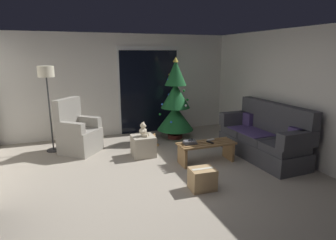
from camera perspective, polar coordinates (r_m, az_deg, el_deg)
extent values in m
plane|color=#9E9384|center=(4.61, -1.76, -12.70)|extent=(7.00, 7.00, 0.00)
cube|color=silver|center=(7.15, -9.57, 7.04)|extent=(5.72, 0.12, 2.50)
cube|color=silver|center=(5.76, 26.37, 4.29)|extent=(0.12, 6.00, 2.50)
cube|color=silver|center=(7.26, -3.90, 6.10)|extent=(1.60, 0.02, 2.20)
cube|color=black|center=(7.25, -3.85, 5.69)|extent=(1.50, 0.02, 2.10)
cube|color=#3D3D42|center=(5.88, 18.40, -5.69)|extent=(0.82, 1.92, 0.34)
cube|color=#3D3D42|center=(5.36, 22.68, -5.20)|extent=(0.70, 0.62, 0.14)
cube|color=#3D3D42|center=(5.79, 18.43, -3.48)|extent=(0.70, 0.62, 0.14)
cube|color=#3D3D42|center=(6.26, 14.80, -1.98)|extent=(0.70, 0.62, 0.14)
cube|color=#3D3D42|center=(5.91, 21.07, 0.35)|extent=(0.26, 1.91, 0.60)
cube|color=#3D3D42|center=(5.15, 24.98, -3.72)|extent=(0.77, 0.23, 0.28)
cube|color=#3D3D42|center=(6.41, 13.74, 0.39)|extent=(0.77, 0.23, 0.28)
cube|color=#47386B|center=(5.94, 16.80, -2.15)|extent=(0.63, 0.92, 0.02)
cube|color=#47386B|center=(5.37, 24.85, -3.02)|extent=(0.13, 0.32, 0.28)
cube|color=#47386B|center=(6.37, 15.79, 0.19)|extent=(0.13, 0.32, 0.28)
cube|color=#9E7547|center=(5.18, 8.76, -5.34)|extent=(1.10, 0.05, 0.04)
cube|color=#9E7547|center=(5.25, 8.30, -5.05)|extent=(1.10, 0.05, 0.04)
cube|color=#9E7547|center=(5.33, 7.86, -4.77)|extent=(1.10, 0.05, 0.04)
cube|color=#9E7547|center=(5.40, 7.42, -4.50)|extent=(1.10, 0.05, 0.04)
cube|color=#9E7547|center=(5.47, 7.00, -4.24)|extent=(1.10, 0.05, 0.04)
cube|color=#9E7547|center=(5.19, 2.95, -7.44)|extent=(0.05, 0.36, 0.36)
cube|color=#9E7547|center=(5.63, 12.24, -6.07)|extent=(0.05, 0.36, 0.36)
cube|color=silver|center=(5.46, 8.71, -4.01)|extent=(0.16, 0.07, 0.02)
cube|color=black|center=(5.31, 8.60, -4.52)|extent=(0.09, 0.16, 0.02)
cube|color=#4C4C51|center=(5.22, 4.51, -4.72)|extent=(0.24, 0.17, 0.02)
cube|color=#4C4C51|center=(5.21, 4.47, -4.43)|extent=(0.25, 0.19, 0.03)
cube|color=black|center=(5.23, 4.62, -4.10)|extent=(0.13, 0.16, 0.01)
cylinder|color=#4C1E19|center=(6.87, 1.49, -3.26)|extent=(0.36, 0.36, 0.10)
cylinder|color=brown|center=(6.84, 1.49, -2.38)|extent=(0.08, 0.08, 0.12)
cone|color=#195628|center=(6.75, 1.51, 0.52)|extent=(0.88, 0.88, 0.59)
cone|color=#195628|center=(6.65, 1.54, 5.03)|extent=(0.69, 0.69, 0.59)
cone|color=#195628|center=(6.59, 1.57, 9.64)|extent=(0.51, 0.51, 0.59)
sphere|color=blue|center=(6.87, 0.19, 5.19)|extent=(0.06, 0.06, 0.06)
sphere|color=blue|center=(6.69, -1.18, 3.23)|extent=(0.06, 0.06, 0.06)
sphere|color=gold|center=(6.67, 0.38, 9.23)|extent=(0.06, 0.06, 0.06)
sphere|color=#1E8C33|center=(6.70, 4.01, 4.15)|extent=(0.06, 0.06, 0.06)
sphere|color=blue|center=(6.73, 0.59, 8.68)|extent=(0.06, 0.06, 0.06)
sphere|color=#1E8C33|center=(6.78, 3.25, 5.98)|extent=(0.06, 0.06, 0.06)
sphere|color=red|center=(7.08, 0.87, 1.99)|extent=(0.06, 0.06, 0.06)
sphere|color=blue|center=(6.38, 0.64, -0.43)|extent=(0.06, 0.06, 0.06)
sphere|color=white|center=(6.49, 3.66, 2.96)|extent=(0.06, 0.06, 0.06)
sphere|color=blue|center=(7.12, 1.56, 1.47)|extent=(0.06, 0.06, 0.06)
sphere|color=#1E8C33|center=(6.73, -1.64, 1.18)|extent=(0.06, 0.06, 0.06)
sphere|color=gold|center=(6.74, 1.55, 9.57)|extent=(0.06, 0.06, 0.06)
sphere|color=blue|center=(6.56, 0.05, 8.26)|extent=(0.06, 0.06, 0.06)
cone|color=#EAD14C|center=(6.58, 1.59, 12.26)|extent=(0.14, 0.14, 0.12)
cube|color=gray|center=(6.16, -17.39, -4.89)|extent=(0.96, 0.96, 0.31)
cube|color=gray|center=(6.09, -17.55, -2.70)|extent=(0.96, 0.96, 0.18)
cube|color=gray|center=(6.16, -19.82, 1.24)|extent=(0.56, 0.62, 0.64)
cube|color=gray|center=(6.24, -15.99, -0.30)|extent=(0.53, 0.48, 0.22)
cube|color=gray|center=(5.81, -19.20, -1.53)|extent=(0.53, 0.48, 0.22)
cylinder|color=#2D2D30|center=(6.49, -22.31, -5.70)|extent=(0.28, 0.28, 0.02)
cylinder|color=#2D2D30|center=(6.28, -22.94, 1.11)|extent=(0.03, 0.03, 1.55)
cylinder|color=beige|center=(6.17, -23.69, 9.06)|extent=(0.32, 0.32, 0.22)
cube|color=#B2A893|center=(5.68, -5.08, -5.29)|extent=(0.44, 0.44, 0.42)
cylinder|color=beige|center=(5.63, -4.38, -2.88)|extent=(0.13, 0.12, 0.06)
cylinder|color=beige|center=(5.54, -4.73, -3.16)|extent=(0.13, 0.12, 0.06)
sphere|color=beige|center=(5.59, -5.14, -2.31)|extent=(0.15, 0.15, 0.15)
sphere|color=beige|center=(5.56, -5.17, -1.13)|extent=(0.11, 0.11, 0.11)
sphere|color=#F4E5C1|center=(5.54, -4.69, -1.26)|extent=(0.04, 0.04, 0.04)
sphere|color=beige|center=(5.58, -5.04, -0.57)|extent=(0.04, 0.04, 0.04)
sphere|color=beige|center=(5.51, -5.32, -0.75)|extent=(0.04, 0.04, 0.04)
sphere|color=beige|center=(5.64, -4.70, -2.04)|extent=(0.06, 0.06, 0.06)
sphere|color=beige|center=(5.51, -5.21, -2.42)|extent=(0.06, 0.06, 0.06)
cylinder|color=tan|center=(6.30, -2.33, -5.02)|extent=(0.10, 0.12, 0.06)
cylinder|color=tan|center=(6.25, -3.08, -5.19)|extent=(0.10, 0.12, 0.06)
sphere|color=tan|center=(6.30, -3.03, -4.38)|extent=(0.15, 0.15, 0.15)
sphere|color=tan|center=(6.26, -3.04, -3.35)|extent=(0.11, 0.11, 0.11)
sphere|color=tan|center=(6.23, -2.78, -3.54)|extent=(0.04, 0.04, 0.04)
sphere|color=tan|center=(6.27, -2.76, -2.88)|extent=(0.04, 0.04, 0.04)
sphere|color=tan|center=(6.23, -3.33, -3.00)|extent=(0.04, 0.04, 0.04)
sphere|color=tan|center=(6.32, -2.40, -4.22)|extent=(0.06, 0.06, 0.06)
sphere|color=tan|center=(6.24, -3.46, -4.46)|extent=(0.06, 0.06, 0.06)
cube|color=tan|center=(4.38, 7.04, -11.86)|extent=(0.39, 0.32, 0.33)
cube|color=beige|center=(4.31, 7.10, -9.84)|extent=(0.34, 0.08, 0.00)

